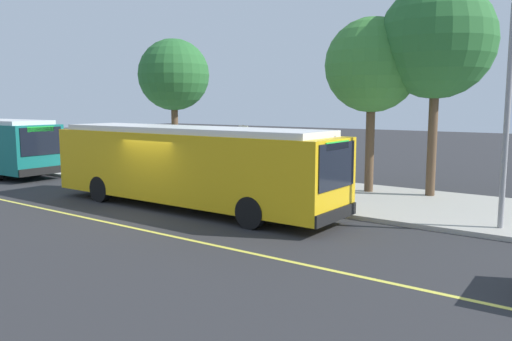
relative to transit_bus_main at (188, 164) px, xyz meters
name	(u,v)px	position (x,y,z in m)	size (l,w,h in m)	color
ground_plane	(154,210)	(-0.74, -1.01, -1.62)	(120.00, 120.00, 0.00)	#2B2B2D
sidewalk_curb	(254,186)	(-0.74, 4.99, -1.54)	(44.00, 6.40, 0.15)	#A8A399
lane_stripe_center	(103,221)	(-0.74, -3.21, -1.61)	(36.00, 0.14, 0.01)	#E0D64C
transit_bus_main	(188,164)	(0.00, 0.00, 0.00)	(11.99, 2.64, 2.95)	gold
bus_shelter	(226,145)	(-1.91, 4.43, 0.30)	(2.90, 1.60, 2.48)	#333338
waiting_bench	(226,173)	(-1.94, 4.50, -0.99)	(1.60, 0.48, 0.95)	brown
route_sign_post	(244,151)	(0.64, 2.43, 0.34)	(0.44, 0.08, 2.80)	#333338
pedestrian_commuter	(270,170)	(1.17, 3.50, -0.50)	(0.24, 0.40, 1.69)	#282D47
street_tree_near_shelter	(372,66)	(4.16, 6.41, 3.68)	(3.81, 3.81, 7.08)	brown
street_tree_upstreet	(437,41)	(6.53, 6.95, 4.53)	(4.44, 4.44, 8.24)	brown
street_tree_downstreet	(174,75)	(-7.23, 6.53, 3.68)	(3.82, 3.82, 7.09)	brown
utility_pole	(507,118)	(9.88, 2.78, 1.73)	(0.16, 0.16, 6.40)	gray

